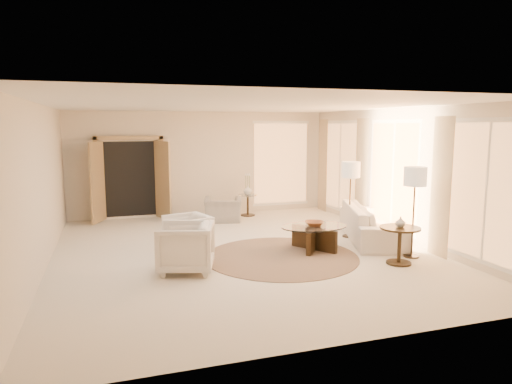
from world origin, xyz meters
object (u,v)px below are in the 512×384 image
object	(u,v)px
armchair_right	(185,245)
side_vase	(248,190)
sofa	(372,223)
side_table	(248,203)
armchair_left	(187,231)
end_table	(400,239)
floor_lamp_far	(415,181)
coffee_table	(314,235)
bowl	(314,224)
floor_lamp_near	(351,173)
end_vase	(400,222)
accent_chair	(223,206)

from	to	relation	value
armchair_right	side_vase	bearing A→B (deg)	167.27
sofa	side_table	size ratio (longest dim) A/B	4.28
armchair_left	end_table	world-z (taller)	armchair_left
floor_lamp_far	side_table	bearing A→B (deg)	110.60
sofa	coffee_table	world-z (taller)	sofa
end_table	floor_lamp_far	xyz separation A→B (m)	(0.48, 0.29, 0.98)
side_table	side_vase	distance (m)	0.35
end_table	bowl	bearing A→B (deg)	129.33
floor_lamp_near	sofa	bearing A→B (deg)	-47.91
armchair_left	side_vase	distance (m)	3.73
sofa	armchair_right	size ratio (longest dim) A/B	2.76
sofa	bowl	world-z (taller)	sofa
side_table	side_vase	size ratio (longest dim) A/B	2.38
sofa	floor_lamp_near	xyz separation A→B (m)	(-0.34, 0.37, 1.04)
armchair_right	end_table	size ratio (longest dim) A/B	1.28
side_table	floor_lamp_far	distance (m)	5.14
armchair_right	end_vase	distance (m)	3.75
floor_lamp_near	end_vase	xyz separation A→B (m)	(-0.15, -2.03, -0.66)
floor_lamp_far	side_vase	world-z (taller)	floor_lamp_far
end_table	floor_lamp_far	bearing A→B (deg)	31.22
bowl	accent_chair	bearing A→B (deg)	108.35
coffee_table	bowl	world-z (taller)	bowl
armchair_right	end_vase	world-z (taller)	armchair_right
floor_lamp_near	armchair_left	bearing A→B (deg)	-178.79
floor_lamp_far	armchair_left	bearing A→B (deg)	156.93
armchair_left	side_table	xyz separation A→B (m)	(2.14, 3.04, -0.04)
coffee_table	end_vase	size ratio (longest dim) A/B	7.38
coffee_table	floor_lamp_far	xyz separation A→B (m)	(1.53, -0.99, 1.13)
coffee_table	side_vase	xyz separation A→B (m)	(-0.24, 3.72, 0.40)
floor_lamp_far	side_vase	xyz separation A→B (m)	(-1.77, 4.71, -0.73)
floor_lamp_near	side_table	bearing A→B (deg)	115.80
side_vase	floor_lamp_near	bearing A→B (deg)	-64.20
sofa	end_table	distance (m)	1.73
side_vase	end_table	bearing A→B (deg)	-75.56
armchair_left	end_table	bearing A→B (deg)	43.89
sofa	floor_lamp_near	bearing A→B (deg)	61.33
end_table	end_vase	distance (m)	0.30
floor_lamp_near	end_table	bearing A→B (deg)	-94.10
floor_lamp_far	bowl	world-z (taller)	floor_lamp_far
floor_lamp_near	bowl	size ratio (longest dim) A/B	4.50
bowl	end_vase	distance (m)	1.67
bowl	side_vase	distance (m)	3.73
end_vase	sofa	bearing A→B (deg)	73.82
armchair_right	coffee_table	bearing A→B (deg)	118.02
end_table	side_vase	bearing A→B (deg)	104.44
coffee_table	side_table	world-z (taller)	side_table
coffee_table	floor_lamp_near	bearing A→B (deg)	32.16
accent_chair	floor_lamp_near	size ratio (longest dim) A/B	0.56
floor_lamp_far	bowl	xyz separation A→B (m)	(-1.53, 0.99, -0.90)
accent_chair	coffee_table	distance (m)	3.37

